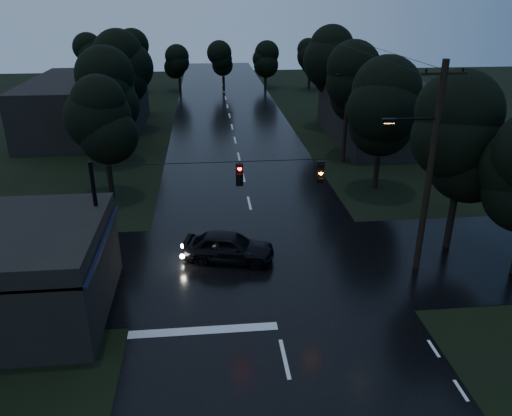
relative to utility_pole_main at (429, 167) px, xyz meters
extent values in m
cube|color=black|center=(-7.41, 19.00, -5.26)|extent=(12.00, 120.00, 0.02)
cube|color=black|center=(-7.41, 1.00, -5.26)|extent=(60.00, 9.00, 0.02)
cube|color=black|center=(-17.41, -2.00, -2.06)|extent=(6.00, 7.00, 0.12)
cube|color=black|center=(-14.41, -2.00, -2.06)|extent=(0.30, 7.00, 0.15)
cylinder|color=black|center=(-14.61, -5.00, -3.76)|extent=(0.10, 0.10, 3.00)
cylinder|color=black|center=(-14.61, 1.00, -3.76)|extent=(0.10, 0.10, 3.00)
cube|color=#F9AE63|center=(-14.46, -3.50, -2.76)|extent=(0.06, 1.60, 0.50)
cube|color=#F9AE63|center=(-14.46, -0.80, -2.76)|extent=(0.06, 1.20, 0.50)
cube|color=black|center=(6.59, 23.00, -3.06)|extent=(10.00, 14.00, 4.40)
cube|color=black|center=(-21.41, 29.00, -2.76)|extent=(10.00, 16.00, 5.00)
cylinder|color=black|center=(0.09, 0.00, -0.26)|extent=(0.30, 0.30, 10.00)
cube|color=black|center=(0.09, 0.00, 4.14)|extent=(2.00, 0.12, 0.12)
cylinder|color=black|center=(-1.01, 0.00, 2.24)|extent=(2.20, 0.10, 0.10)
cube|color=black|center=(-2.11, 0.00, 2.19)|extent=(0.60, 0.25, 0.18)
cube|color=#FFB266|center=(-2.11, 0.00, 2.09)|extent=(0.45, 0.18, 0.03)
cylinder|color=black|center=(0.89, 17.00, -1.51)|extent=(0.30, 0.30, 7.50)
cube|color=black|center=(0.89, 17.00, 1.64)|extent=(2.00, 0.12, 0.12)
cylinder|color=black|center=(-14.91, 0.00, -2.26)|extent=(0.18, 0.18, 6.00)
cylinder|color=black|center=(-7.41, 0.00, 0.54)|extent=(15.00, 0.03, 0.03)
cube|color=black|center=(-8.61, 0.00, -0.06)|extent=(0.32, 0.25, 1.00)
sphere|color=#FF0C07|center=(-8.61, -0.15, -0.06)|extent=(0.18, 0.18, 0.18)
cube|color=black|center=(-5.01, 0.00, -0.06)|extent=(0.32, 0.25, 1.00)
sphere|color=orange|center=(-5.01, -0.15, -0.06)|extent=(0.18, 0.18, 0.18)
cylinder|color=black|center=(2.59, 2.00, -3.86)|extent=(0.36, 0.36, 2.80)
sphere|color=black|center=(2.59, 2.00, -0.46)|extent=(4.48, 4.48, 4.48)
sphere|color=black|center=(2.59, 2.00, 0.74)|extent=(4.48, 4.48, 4.48)
sphere|color=black|center=(2.59, 2.00, 1.94)|extent=(4.48, 4.48, 4.48)
cylinder|color=black|center=(-16.41, 11.00, -4.03)|extent=(0.36, 0.36, 2.45)
sphere|color=black|center=(-16.41, 11.00, -1.06)|extent=(3.92, 3.92, 3.92)
sphere|color=black|center=(-16.41, 11.00, -0.01)|extent=(3.92, 3.92, 3.92)
sphere|color=black|center=(-16.41, 11.00, 1.04)|extent=(3.92, 3.92, 3.92)
cylinder|color=black|center=(-17.01, 19.00, -3.95)|extent=(0.36, 0.36, 2.62)
sphere|color=black|center=(-17.01, 19.00, -0.76)|extent=(4.20, 4.20, 4.20)
sphere|color=black|center=(-17.01, 19.00, 0.37)|extent=(4.20, 4.20, 4.20)
sphere|color=black|center=(-17.01, 19.00, 1.49)|extent=(4.20, 4.20, 4.20)
cylinder|color=black|center=(-17.61, 29.00, -3.86)|extent=(0.36, 0.36, 2.80)
sphere|color=black|center=(-17.61, 29.00, -0.46)|extent=(4.48, 4.48, 4.48)
sphere|color=black|center=(-17.61, 29.00, 0.74)|extent=(4.48, 4.48, 4.48)
sphere|color=black|center=(-17.61, 29.00, 1.94)|extent=(4.48, 4.48, 4.48)
cylinder|color=black|center=(1.59, 11.00, -3.95)|extent=(0.36, 0.36, 2.62)
sphere|color=black|center=(1.59, 11.00, -0.76)|extent=(4.20, 4.20, 4.20)
sphere|color=black|center=(1.59, 11.00, 0.37)|extent=(4.20, 4.20, 4.20)
sphere|color=black|center=(1.59, 11.00, 1.49)|extent=(4.20, 4.20, 4.20)
cylinder|color=black|center=(2.19, 19.00, -3.86)|extent=(0.36, 0.36, 2.80)
sphere|color=black|center=(2.19, 19.00, -0.46)|extent=(4.48, 4.48, 4.48)
sphere|color=black|center=(2.19, 19.00, 0.74)|extent=(4.48, 4.48, 4.48)
sphere|color=black|center=(2.19, 19.00, 1.94)|extent=(4.48, 4.48, 4.48)
cylinder|color=black|center=(2.79, 29.00, -3.77)|extent=(0.36, 0.36, 2.97)
sphere|color=black|center=(2.79, 29.00, -0.16)|extent=(4.76, 4.76, 4.76)
sphere|color=black|center=(2.79, 29.00, 1.12)|extent=(4.76, 4.76, 4.76)
sphere|color=black|center=(2.79, 29.00, 2.39)|extent=(4.76, 4.76, 4.76)
imported|color=black|center=(-9.09, 1.69, -4.48)|extent=(4.87, 2.84, 1.56)
camera|label=1|loc=(-9.95, -20.60, 7.28)|focal=35.00mm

